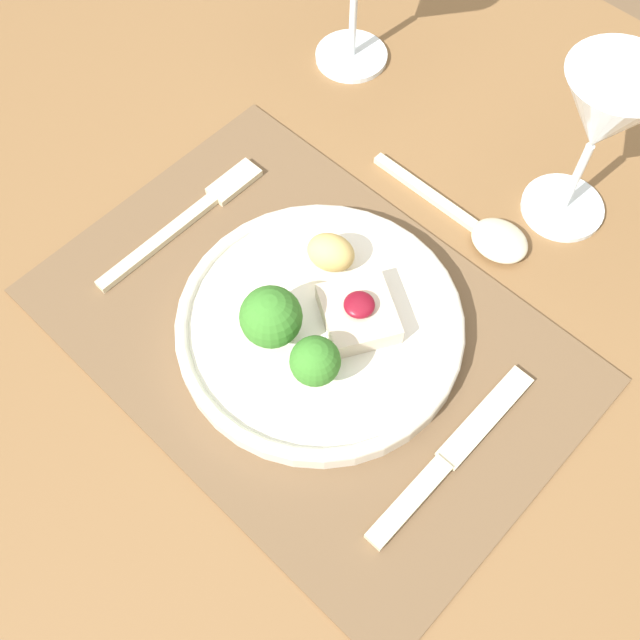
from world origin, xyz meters
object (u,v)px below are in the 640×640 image
fork (193,215)px  knife (442,465)px  wine_glass_near (603,119)px  dinner_plate (319,323)px  spoon (486,232)px

fork → knife: 0.33m
fork → wine_glass_near: 0.37m
dinner_plate → knife: bearing=-7.6°
dinner_plate → spoon: 0.19m
fork → spoon: spoon is taller
dinner_plate → wine_glass_near: wine_glass_near is taller
fork → spoon: bearing=42.0°
dinner_plate → spoon: bearing=77.1°
dinner_plate → knife: size_ratio=1.29×
fork → knife: knife is taller
dinner_plate → wine_glass_near: (0.08, 0.26, 0.10)m
wine_glass_near → fork: bearing=-134.7°
fork → wine_glass_near: bearing=48.0°
knife → fork: bearing=175.8°
fork → wine_glass_near: size_ratio=1.14×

